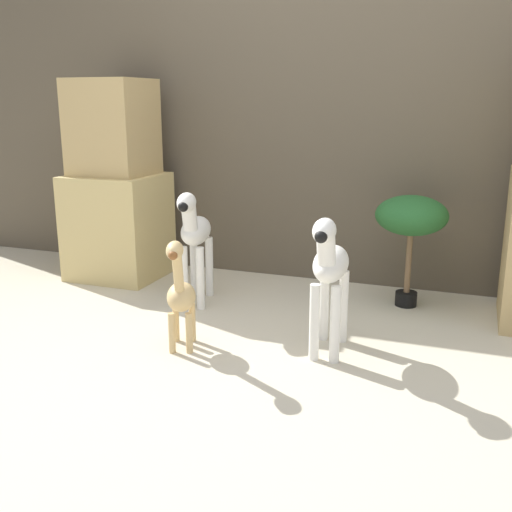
% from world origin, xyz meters
% --- Properties ---
extents(ground_plane, '(14.00, 14.00, 0.00)m').
position_xyz_m(ground_plane, '(0.00, 0.00, 0.00)').
color(ground_plane, beige).
extents(wall_back, '(6.40, 0.08, 2.20)m').
position_xyz_m(wall_back, '(0.00, 1.46, 1.10)').
color(wall_back, brown).
rests_on(wall_back, ground_plane).
extents(rock_pillar_left, '(0.57, 0.53, 1.29)m').
position_xyz_m(rock_pillar_left, '(-1.34, 1.04, 0.58)').
color(rock_pillar_left, '#D1B775').
rests_on(rock_pillar_left, ground_plane).
extents(zebra_right, '(0.18, 0.50, 0.68)m').
position_xyz_m(zebra_right, '(0.28, 0.26, 0.41)').
color(zebra_right, white).
rests_on(zebra_right, ground_plane).
extents(zebra_left, '(0.23, 0.50, 0.68)m').
position_xyz_m(zebra_left, '(-0.60, 0.69, 0.41)').
color(zebra_left, white).
rests_on(zebra_left, ground_plane).
extents(giraffe_figurine, '(0.21, 0.35, 0.56)m').
position_xyz_m(giraffe_figurine, '(-0.38, 0.06, 0.29)').
color(giraffe_figurine, tan).
rests_on(giraffe_figurine, ground_plane).
extents(potted_palm_front, '(0.40, 0.40, 0.64)m').
position_xyz_m(potted_palm_front, '(0.55, 1.08, 0.51)').
color(potted_palm_front, black).
rests_on(potted_palm_front, ground_plane).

